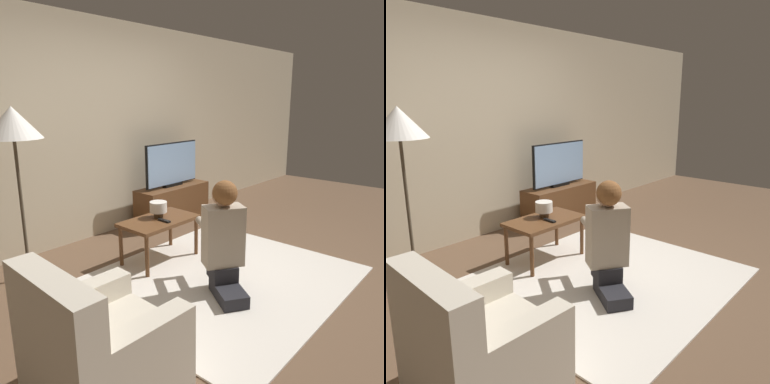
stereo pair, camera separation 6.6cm
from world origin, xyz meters
The scene contains 11 objects.
ground_plane centered at (0.00, 0.00, 0.00)m, with size 10.00×10.00×0.00m, color brown.
wall_back centered at (0.00, 1.93, 1.30)m, with size 10.00×0.06×2.60m.
rug centered at (0.00, 0.00, 0.01)m, with size 2.33×2.07×0.02m.
tv_stand centered at (0.95, 1.57, 0.25)m, with size 1.12×0.39×0.50m.
tv centered at (0.95, 1.57, 0.81)m, with size 0.95×0.08×0.60m.
coffee_table centered at (-0.11, 0.74, 0.41)m, with size 0.80×0.47×0.46m.
floor_lamp centered at (-1.22, 1.38, 1.42)m, with size 0.50×0.50×1.62m.
armchair centered at (-1.67, -0.40, 0.30)m, with size 0.73×0.73×0.87m.
person_kneeling centered at (-0.21, -0.16, 0.53)m, with size 0.63×0.77×1.01m.
table_lamp centered at (-0.07, 0.79, 0.57)m, with size 0.18×0.18×0.17m.
remote centered at (-0.13, 0.65, 0.47)m, with size 0.04×0.15×0.02m.
Camera 1 is at (-2.68, -1.93, 1.68)m, focal length 35.00 mm.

